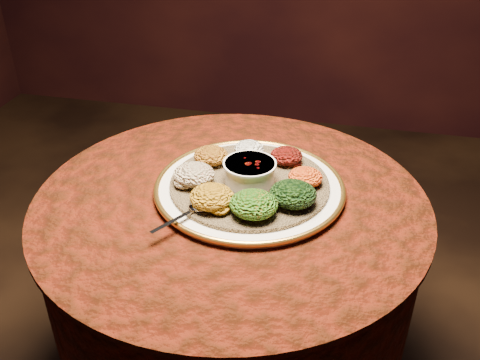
# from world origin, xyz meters

# --- Properties ---
(table) EXTENTS (0.96, 0.96, 0.73)m
(table) POSITION_xyz_m (0.00, 0.00, 0.55)
(table) COLOR black
(table) RESTS_ON ground
(platter) EXTENTS (0.47, 0.47, 0.02)m
(platter) POSITION_xyz_m (0.04, 0.04, 0.75)
(platter) COLOR silver
(platter) RESTS_ON table
(injera) EXTENTS (0.45, 0.45, 0.01)m
(injera) POSITION_xyz_m (0.04, 0.04, 0.76)
(injera) COLOR olive
(injera) RESTS_ON platter
(stew_bowl) EXTENTS (0.13, 0.13, 0.05)m
(stew_bowl) POSITION_xyz_m (0.04, 0.04, 0.79)
(stew_bowl) COLOR silver
(stew_bowl) RESTS_ON injera
(spoon) EXTENTS (0.10, 0.13, 0.01)m
(spoon) POSITION_xyz_m (-0.05, -0.11, 0.77)
(spoon) COLOR silver
(spoon) RESTS_ON injera
(portion_ayib) EXTENTS (0.08, 0.07, 0.04)m
(portion_ayib) POSITION_xyz_m (0.01, 0.17, 0.78)
(portion_ayib) COLOR white
(portion_ayib) RESTS_ON injera
(portion_kitfo) EXTENTS (0.08, 0.08, 0.04)m
(portion_kitfo) POSITION_xyz_m (0.11, 0.15, 0.78)
(portion_kitfo) COLOR black
(portion_kitfo) RESTS_ON injera
(portion_tikil) EXTENTS (0.08, 0.08, 0.04)m
(portion_tikil) POSITION_xyz_m (0.17, 0.06, 0.78)
(portion_tikil) COLOR #BF7A0F
(portion_tikil) RESTS_ON injera
(portion_gomen) EXTENTS (0.11, 0.10, 0.05)m
(portion_gomen) POSITION_xyz_m (0.15, -0.03, 0.79)
(portion_gomen) COLOR black
(portion_gomen) RESTS_ON injera
(portion_mixveg) EXTENTS (0.11, 0.10, 0.05)m
(portion_mixveg) POSITION_xyz_m (0.08, -0.09, 0.79)
(portion_mixveg) COLOR #AD410B
(portion_mixveg) RESTS_ON injera
(portion_kik) EXTENTS (0.10, 0.10, 0.05)m
(portion_kik) POSITION_xyz_m (-0.02, -0.08, 0.79)
(portion_kik) COLOR #A2670E
(portion_kik) RESTS_ON injera
(portion_timatim) EXTENTS (0.10, 0.10, 0.05)m
(portion_timatim) POSITION_xyz_m (-0.09, 0.00, 0.79)
(portion_timatim) COLOR maroon
(portion_timatim) RESTS_ON injera
(portion_shiro) EXTENTS (0.09, 0.08, 0.04)m
(portion_shiro) POSITION_xyz_m (-0.08, 0.11, 0.78)
(portion_shiro) COLOR #845110
(portion_shiro) RESTS_ON injera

